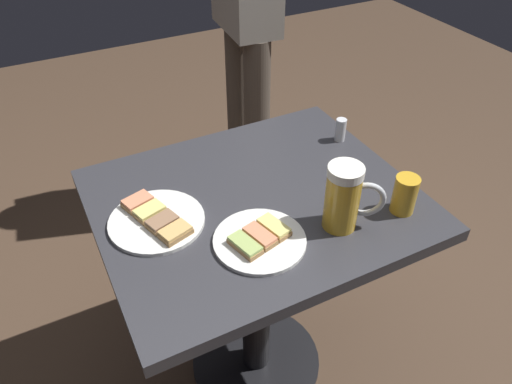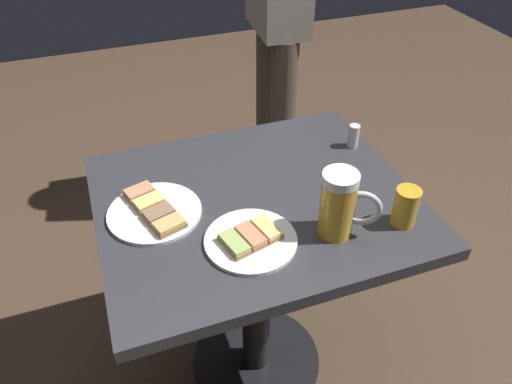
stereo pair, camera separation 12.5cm
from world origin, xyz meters
The scene contains 8 objects.
ground_plane centered at (0.00, 0.00, 0.00)m, with size 6.00×6.00×0.00m, color #4C3828.
cafe_table centered at (0.00, 0.00, 0.58)m, with size 0.68×0.81×0.74m.
plate_near centered at (0.03, 0.26, 0.75)m, with size 0.23×0.23×0.03m.
plate_far centered at (-0.15, 0.07, 0.75)m, with size 0.22×0.22×0.03m.
beer_mug centered at (-0.18, -0.14, 0.83)m, with size 0.10×0.13×0.17m.
beer_glass_small centered at (-0.21, -0.30, 0.79)m, with size 0.06×0.06×0.10m, color gold.
salt_shaker centered at (0.13, -0.35, 0.78)m, with size 0.03×0.03×0.07m, color silver.
patron_standing centered at (0.87, -0.40, 0.94)m, with size 0.33×0.20×1.61m.
Camera 1 is at (-0.87, 0.45, 1.54)m, focal length 34.57 mm.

